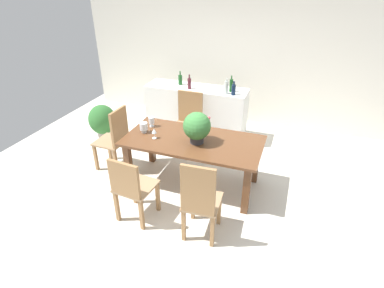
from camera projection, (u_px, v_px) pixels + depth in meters
The scene contains 18 objects.
ground_plane at pixel (191, 186), 4.59m from camera, with size 7.04×7.04×0.00m, color silver.
back_wall at pixel (236, 58), 6.09m from camera, with size 6.40×0.10×2.60m, color beige.
dining_table at pixel (193, 147), 4.35m from camera, with size 1.93×0.95×0.75m.
chair_near_left at pixel (131, 187), 3.72m from camera, with size 0.48×0.50×0.93m.
chair_far_left at pixel (189, 119), 5.32m from camera, with size 0.48×0.41×1.04m.
chair_head_end at pixel (115, 137), 4.75m from camera, with size 0.46×0.45×1.04m.
chair_near_right at pixel (200, 199), 3.42m from camera, with size 0.44×0.48×1.08m.
flower_centerpiece at pixel (197, 127), 4.11m from camera, with size 0.38×0.38×0.44m.
crystal_vase_left at pixel (144, 127), 4.44m from camera, with size 0.11×0.11×0.15m.
crystal_vase_center_near at pixel (152, 121), 4.61m from camera, with size 0.09×0.09×0.15m.
wine_glass at pixel (154, 131), 4.27m from camera, with size 0.07×0.07×0.15m.
kitchen_counter at pixel (196, 111), 5.85m from camera, with size 1.88×0.55×0.95m, color silver.
wine_bottle_clear at pixel (234, 90), 5.23m from camera, with size 0.07×0.07×0.24m.
wine_bottle_green at pixel (180, 80), 5.72m from camera, with size 0.07×0.07×0.25m.
wine_bottle_amber at pixel (189, 83), 5.50m from camera, with size 0.06×0.06×0.26m.
wine_bottle_dark at pixel (226, 87), 5.27m from camera, with size 0.06×0.06×0.27m.
wine_bottle_tall at pixel (231, 85), 5.37m from camera, with size 0.06×0.06×0.29m.
potted_plant_floor at pixel (102, 120), 5.84m from camera, with size 0.51×0.51×0.63m.
Camera 1 is at (1.26, -3.48, 2.79)m, focal length 28.77 mm.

